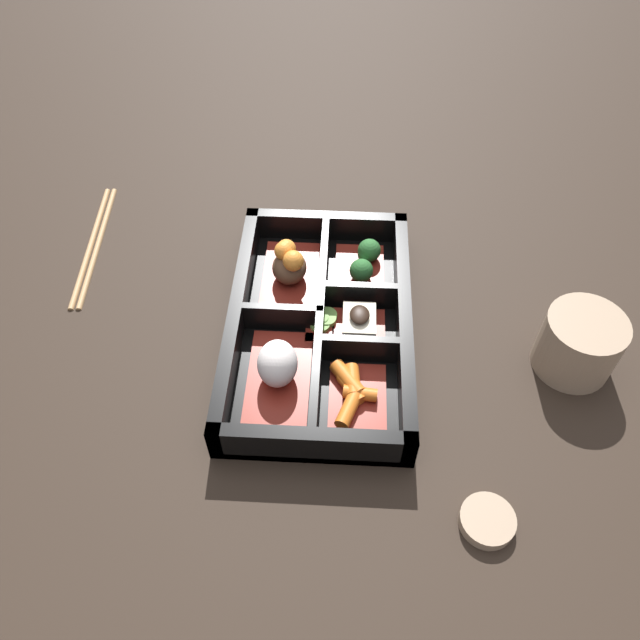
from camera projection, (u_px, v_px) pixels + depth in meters
The scene contains 12 objects.
ground_plane at pixel (320, 334), 0.69m from camera, with size 3.00×3.00×0.00m, color black.
bento_base at pixel (320, 332), 0.69m from camera, with size 0.31×0.19×0.01m.
bento_rim at pixel (322, 322), 0.67m from camera, with size 0.31×0.19×0.04m.
bowl_rice at pixel (278, 368), 0.62m from camera, with size 0.12×0.06×0.05m.
bowl_stew at pixel (289, 268), 0.71m from camera, with size 0.12×0.06×0.05m.
bowl_carrots at pixel (354, 393), 0.62m from camera, with size 0.08×0.06×0.02m.
bowl_tofu at pixel (359, 325), 0.67m from camera, with size 0.05×0.06×0.03m.
bowl_greens at pixel (363, 263), 0.73m from camera, with size 0.08×0.06×0.03m.
bowl_pickles at pixel (324, 321), 0.68m from camera, with size 0.04×0.03×0.01m.
tea_cup at pixel (579, 343), 0.64m from camera, with size 0.08×0.08×0.07m.
chopsticks at pixel (94, 243), 0.78m from camera, with size 0.22×0.03×0.01m.
sauce_dish at pixel (487, 521), 0.55m from camera, with size 0.05×0.05×0.01m.
Camera 1 is at (-0.43, -0.02, 0.54)m, focal length 35.00 mm.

